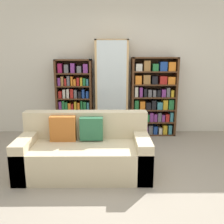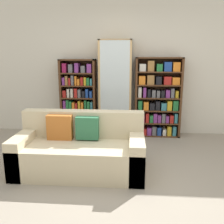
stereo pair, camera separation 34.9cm
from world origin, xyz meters
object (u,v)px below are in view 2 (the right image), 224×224
object	(u,v)px
bookshelf_left	(79,98)
bookshelf_right	(158,98)
wine_bottle	(134,142)
couch	(80,151)
display_cabinet	(115,89)

from	to	relation	value
bookshelf_left	bookshelf_right	bearing A→B (deg)	-0.02
bookshelf_right	wine_bottle	bearing A→B (deg)	-118.01
bookshelf_left	wine_bottle	xyz separation A→B (m)	(1.14, -0.87, -0.59)
bookshelf_right	wine_bottle	size ratio (longest dim) A/B	4.33
couch	bookshelf_left	bearing A→B (deg)	102.10
bookshelf_right	wine_bottle	distance (m)	1.16
wine_bottle	bookshelf_right	bearing A→B (deg)	61.99
couch	wine_bottle	xyz separation A→B (m)	(0.77, 0.81, -0.15)
couch	wine_bottle	world-z (taller)	couch
couch	bookshelf_right	xyz separation A→B (m)	(1.24, 1.68, 0.47)
display_cabinet	wine_bottle	xyz separation A→B (m)	(0.38, -0.86, -0.80)
wine_bottle	display_cabinet	bearing A→B (deg)	114.16
wine_bottle	couch	bearing A→B (deg)	-133.64
display_cabinet	bookshelf_right	world-z (taller)	display_cabinet
display_cabinet	wine_bottle	world-z (taller)	display_cabinet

